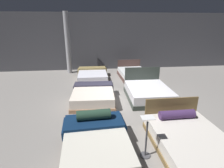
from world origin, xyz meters
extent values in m
cube|color=gray|center=(0.00, 0.00, -0.01)|extent=(18.00, 18.00, 0.02)
cube|color=#47474C|center=(0.00, 5.31, 1.75)|extent=(18.00, 0.06, 3.50)
cube|color=brown|center=(-1.08, -2.81, 0.09)|extent=(1.56, 2.08, 0.18)
cube|color=silver|center=(-1.08, -2.81, 0.34)|extent=(1.49, 2.02, 0.32)
cube|color=#0C2342|center=(-1.12, -2.20, 0.53)|extent=(1.47, 0.80, 0.06)
cube|color=#0C2342|center=(-1.84, -2.24, 0.40)|extent=(0.10, 0.73, 0.21)
cube|color=#0C2342|center=(-0.39, -2.16, 0.40)|extent=(0.10, 0.73, 0.21)
cylinder|color=#233D2E|center=(-1.12, -2.15, 0.68)|extent=(0.85, 0.30, 0.25)
cube|color=brown|center=(1.12, -2.81, 0.06)|extent=(1.67, 2.15, 0.12)
cube|color=silver|center=(1.12, -2.81, 0.26)|extent=(1.61, 2.09, 0.27)
cube|color=brown|center=(1.11, -1.74, 0.42)|extent=(1.56, 0.05, 0.84)
cylinder|color=#452C59|center=(1.12, -2.08, 0.51)|extent=(0.97, 0.24, 0.23)
cube|color=#9A7051|center=(-1.10, 0.17, 0.07)|extent=(1.66, 2.03, 0.14)
cube|color=silver|center=(-1.10, 0.17, 0.29)|extent=(1.59, 1.97, 0.32)
cube|color=#302E3F|center=(-1.07, 0.85, 0.48)|extent=(1.57, 0.62, 0.05)
cube|color=#302E3F|center=(-1.85, 0.88, 0.30)|extent=(0.08, 0.55, 0.30)
cube|color=#302E3F|center=(-0.29, 0.81, 0.30)|extent=(0.08, 0.55, 0.30)
cube|color=#2A322C|center=(1.06, 0.18, 0.08)|extent=(1.69, 2.07, 0.17)
cube|color=white|center=(1.06, 0.18, 0.32)|extent=(1.63, 2.01, 0.31)
cube|color=#2A322C|center=(1.08, 1.19, 0.52)|extent=(1.55, 0.08, 1.04)
cube|color=#997548|center=(-1.09, 3.06, 0.07)|extent=(1.54, 2.10, 0.14)
cube|color=silver|center=(-1.09, 3.06, 0.27)|extent=(1.48, 2.04, 0.25)
cube|color=olive|center=(-1.09, 3.81, 0.44)|extent=(1.52, 0.54, 0.08)
cube|color=olive|center=(-1.87, 3.81, 0.28)|extent=(0.08, 0.54, 0.22)
cube|color=olive|center=(-0.31, 3.81, 0.28)|extent=(0.08, 0.54, 0.22)
cube|color=#513833|center=(1.14, 3.09, 0.09)|extent=(1.53, 2.03, 0.18)
cube|color=silver|center=(1.14, 3.09, 0.29)|extent=(1.46, 1.97, 0.22)
cube|color=#513833|center=(1.11, 4.08, 0.41)|extent=(1.37, 0.09, 0.81)
cylinder|color=#3F3F44|center=(0.00, -2.94, 0.01)|extent=(0.24, 0.24, 0.02)
cylinder|color=#3F3F44|center=(0.00, -2.94, 0.44)|extent=(0.04, 0.04, 0.87)
cube|color=white|center=(0.00, -2.94, 0.97)|extent=(0.28, 0.20, 0.01)
cylinder|color=#99999E|center=(-2.45, 4.59, 1.75)|extent=(0.29, 0.29, 3.50)
camera|label=1|loc=(-1.13, -6.07, 2.82)|focal=28.21mm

